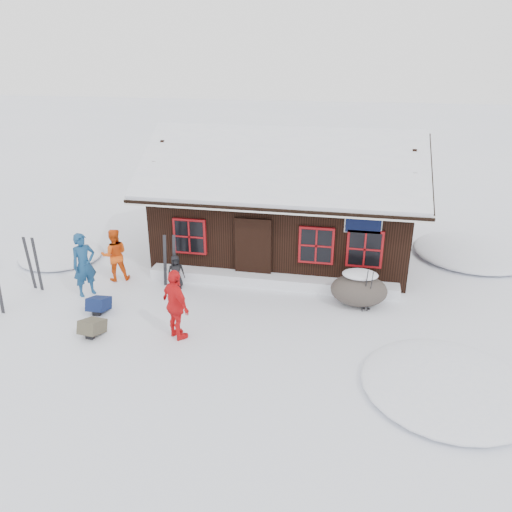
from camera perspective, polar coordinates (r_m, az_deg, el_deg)
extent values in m
plane|color=white|center=(13.68, -6.10, -6.90)|extent=(120.00, 120.00, 0.00)
cube|color=black|center=(17.36, 3.32, 4.27)|extent=(8.00, 5.00, 2.50)
cube|color=black|center=(15.38, 2.71, 9.99)|extent=(8.90, 3.14, 1.88)
cube|color=black|center=(18.25, 4.15, 11.98)|extent=(8.90, 3.14, 1.88)
cube|color=white|center=(15.35, 2.72, 10.50)|extent=(8.72, 3.07, 1.86)
cube|color=white|center=(18.22, 4.16, 12.41)|extent=(8.72, 3.07, 1.86)
cube|color=white|center=(16.66, 3.56, 14.00)|extent=(8.81, 0.22, 0.14)
cube|color=silver|center=(14.20, 1.73, 5.28)|extent=(8.90, 0.10, 0.20)
cube|color=black|center=(15.18, -0.31, 0.53)|extent=(1.00, 0.10, 2.00)
cube|color=black|center=(14.48, 12.18, 3.75)|extent=(1.00, 0.06, 0.60)
cube|color=maroon|center=(15.54, -7.57, 2.25)|extent=(1.04, 0.10, 1.14)
cube|color=black|center=(15.50, -7.62, 2.20)|extent=(0.90, 0.04, 1.00)
cube|color=maroon|center=(14.80, 6.90, 1.22)|extent=(1.04, 0.10, 1.14)
cube|color=black|center=(14.76, 6.89, 1.16)|extent=(0.90, 0.04, 1.00)
cube|color=maroon|center=(14.78, 12.31, 0.81)|extent=(1.04, 0.10, 1.14)
cube|color=black|center=(14.74, 12.31, 0.76)|extent=(0.90, 0.04, 1.00)
cube|color=white|center=(15.23, 1.76, -2.79)|extent=(7.60, 0.60, 0.35)
ellipsoid|color=white|center=(18.57, -21.29, -0.16)|extent=(2.80, 2.80, 0.34)
ellipsoid|color=white|center=(11.72, 20.88, -14.10)|extent=(3.60, 3.60, 0.43)
ellipsoid|color=white|center=(19.06, 23.41, 0.08)|extent=(4.00, 4.00, 0.48)
imported|color=navy|center=(15.21, -19.05, -0.94)|extent=(0.79, 0.83, 1.90)
imported|color=#EC5210|center=(15.96, -15.85, 0.13)|extent=(1.01, 0.93, 1.67)
imported|color=red|center=(12.40, -9.14, -5.56)|extent=(1.12, 1.03, 1.84)
imported|color=black|center=(15.13, -9.14, -1.81)|extent=(0.61, 0.54, 1.05)
ellipsoid|color=#544A43|center=(14.34, 11.67, -3.84)|extent=(1.58, 1.19, 0.87)
ellipsoid|color=white|center=(14.18, 11.79, -2.48)|extent=(1.00, 0.72, 0.22)
cube|color=black|center=(16.25, -24.45, -0.82)|extent=(0.18, 0.06, 1.71)
cube|color=black|center=(16.07, -23.71, -0.96)|extent=(0.17, 0.08, 1.71)
cube|color=black|center=(15.27, -10.36, -0.60)|extent=(0.15, 0.12, 1.67)
cube|color=black|center=(15.26, -9.33, -0.53)|extent=(0.18, 0.06, 1.67)
cylinder|color=black|center=(13.93, 12.35, -4.02)|extent=(0.09, 0.11, 1.26)
cylinder|color=black|center=(13.93, 12.91, -4.06)|extent=(0.09, 0.11, 1.26)
cube|color=#101D48|center=(14.40, -17.49, -5.53)|extent=(0.51, 0.66, 0.35)
cube|color=#4B4635|center=(13.36, -18.16, -7.97)|extent=(0.53, 0.67, 0.34)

